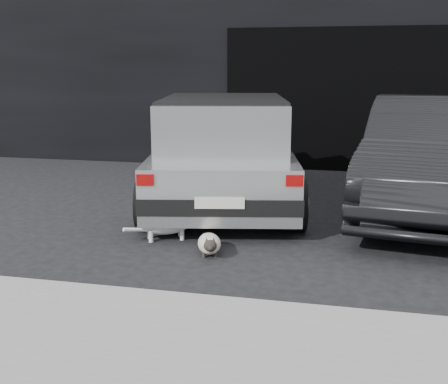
% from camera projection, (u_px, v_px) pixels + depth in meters
% --- Properties ---
extents(ground, '(80.00, 80.00, 0.00)m').
position_uv_depth(ground, '(238.00, 224.00, 6.96)').
color(ground, black).
rests_on(ground, ground).
extents(building_facade, '(34.00, 4.00, 5.00)m').
position_uv_depth(building_facade, '(340.00, 38.00, 11.90)').
color(building_facade, black).
rests_on(building_facade, ground).
extents(garage_opening, '(4.00, 0.10, 2.60)m').
position_uv_depth(garage_opening, '(334.00, 100.00, 10.25)').
color(garage_opening, black).
rests_on(garage_opening, ground).
extents(curb, '(18.00, 0.25, 0.12)m').
position_uv_depth(curb, '(299.00, 317.00, 4.25)').
color(curb, gray).
rests_on(curb, ground).
extents(silver_hatchback, '(2.64, 4.36, 1.50)m').
position_uv_depth(silver_hatchback, '(224.00, 146.00, 7.84)').
color(silver_hatchback, '#ADB0B2').
rests_on(silver_hatchback, ground).
extents(second_car, '(2.28, 4.80, 1.52)m').
position_uv_depth(second_car, '(434.00, 156.00, 7.41)').
color(second_car, black).
rests_on(second_car, ground).
extents(cat_siamese, '(0.37, 0.68, 0.25)m').
position_uv_depth(cat_siamese, '(209.00, 244.00, 5.83)').
color(cat_siamese, beige).
rests_on(cat_siamese, ground).
extents(cat_white, '(0.80, 0.54, 0.41)m').
position_uv_depth(cat_white, '(169.00, 222.00, 6.33)').
color(cat_white, silver).
rests_on(cat_white, ground).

